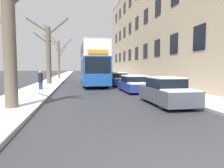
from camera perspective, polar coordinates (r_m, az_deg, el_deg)
name	(u,v)px	position (r m, az deg, el deg)	size (l,w,h in m)	color
sidewalk_left	(64,75)	(56.25, -13.50, 2.53)	(3.01, 130.00, 0.16)	gray
sidewalk_right	(102,75)	(56.62, -2.83, 2.66)	(3.01, 130.00, 0.16)	gray
terrace_facade_right	(166,27)	(31.78, 15.21, 15.56)	(9.10, 38.56, 16.15)	tan
bare_tree_left_0	(9,34)	(9.97, -27.31, 12.62)	(3.93, 3.80, 7.28)	brown
bare_tree_left_1	(48,52)	(24.05, -17.74, 8.62)	(4.66, 1.89, 7.48)	brown
bare_tree_left_2	(59,57)	(36.64, -14.98, 7.40)	(4.86, 2.41, 7.74)	brown
double_decker_bus	(93,63)	(22.61, -5.49, 6.13)	(2.51, 10.68, 4.51)	#194C99
parked_car_0	(166,92)	(10.79, 15.27, -2.21)	(1.72, 3.91, 1.45)	#474C56
parked_car_1	(134,84)	(16.29, 6.34, -0.01)	(1.90, 4.30, 1.35)	navy
parked_car_2	(119,79)	(22.17, 1.88, 1.32)	(1.83, 4.31, 1.47)	navy
pedestrian_left_sidewalk	(40,80)	(17.42, -19.75, 1.09)	(0.38, 0.38, 1.72)	navy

